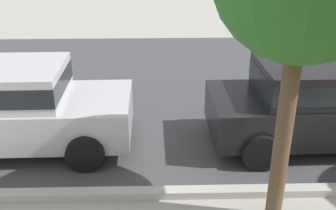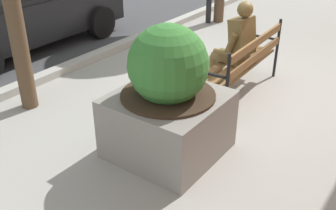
% 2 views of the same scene
% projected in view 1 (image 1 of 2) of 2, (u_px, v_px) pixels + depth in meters
% --- Properties ---
extents(street_surface, '(60.00, 9.00, 0.01)m').
position_uv_depth(street_surface, '(305.00, 83.00, 10.40)').
color(street_surface, '#424244').
rests_on(street_surface, ground).
extents(parked_car_silver, '(4.13, 1.97, 1.56)m').
position_uv_depth(parked_car_silver, '(11.00, 105.00, 7.14)').
color(parked_car_silver, '#B7B7BC').
rests_on(parked_car_silver, ground).
extents(parked_car_black, '(4.13, 1.97, 1.56)m').
position_uv_depth(parked_car_black, '(321.00, 101.00, 7.27)').
color(parked_car_black, black).
rests_on(parked_car_black, ground).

